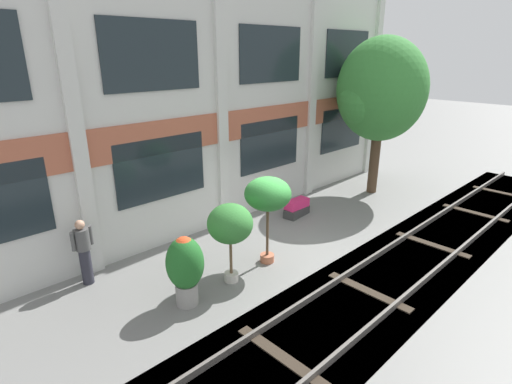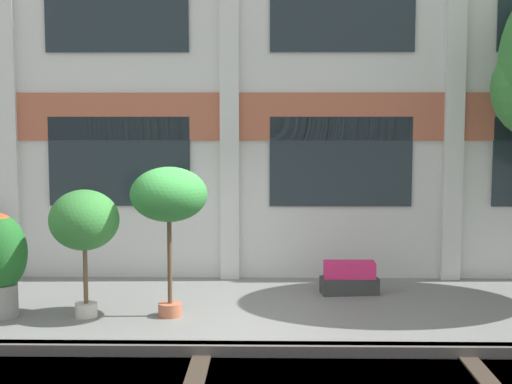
% 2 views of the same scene
% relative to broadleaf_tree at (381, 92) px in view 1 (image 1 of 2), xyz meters
% --- Properties ---
extents(ground_plane, '(80.00, 80.00, 0.00)m').
position_rel_broadleaf_tree_xyz_m(ground_plane, '(-6.16, -1.24, -3.83)').
color(ground_plane, slate).
extents(apartment_facade, '(17.23, 0.64, 8.99)m').
position_rel_broadleaf_tree_xyz_m(apartment_facade, '(-6.16, 1.94, 0.63)').
color(apartment_facade, silver).
rests_on(apartment_facade, ground).
extents(rail_tracks, '(24.87, 2.80, 0.43)m').
position_rel_broadleaf_tree_xyz_m(rail_tracks, '(-6.16, -3.67, -3.97)').
color(rail_tracks, '#4C473F').
rests_on(rail_tracks, ground).
extents(broadleaf_tree, '(3.40, 3.24, 5.81)m').
position_rel_broadleaf_tree_xyz_m(broadleaf_tree, '(0.00, 0.00, 0.00)').
color(broadleaf_tree, '#4C3826').
rests_on(broadleaf_tree, ground).
extents(potted_plant_tall_urn, '(1.18, 1.18, 2.32)m').
position_rel_broadleaf_tree_xyz_m(potted_plant_tall_urn, '(-6.94, -1.04, -1.98)').
color(potted_plant_tall_urn, '#B76647').
rests_on(potted_plant_tall_urn, ground).
extents(potted_plant_square_trough, '(1.03, 0.54, 0.57)m').
position_rel_broadleaf_tree_xyz_m(potted_plant_square_trough, '(-4.00, 0.46, -3.57)').
color(potted_plant_square_trough, '#333333').
rests_on(potted_plant_square_trough, ground).
extents(potted_plant_terracotta_small, '(1.07, 1.07, 1.98)m').
position_rel_broadleaf_tree_xyz_m(potted_plant_terracotta_small, '(-8.24, -1.10, -2.36)').
color(potted_plant_terracotta_small, beige).
rests_on(potted_plant_terracotta_small, ground).
extents(potted_plant_stone_basin, '(0.82, 0.82, 1.62)m').
position_rel_broadleaf_tree_xyz_m(potted_plant_stone_basin, '(-9.54, -1.13, -2.88)').
color(potted_plant_stone_basin, gray).
rests_on(potted_plant_stone_basin, ground).
extents(resident_by_doorway, '(0.53, 0.34, 1.63)m').
position_rel_broadleaf_tree_xyz_m(resident_by_doorway, '(-10.76, 1.22, -2.96)').
color(resident_by_doorway, '#282833').
rests_on(resident_by_doorway, ground).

